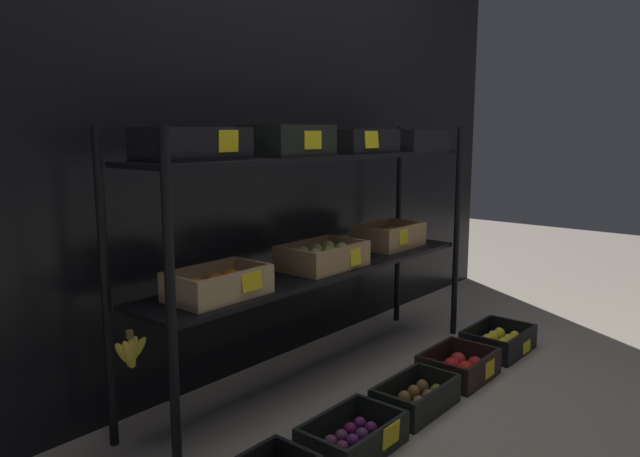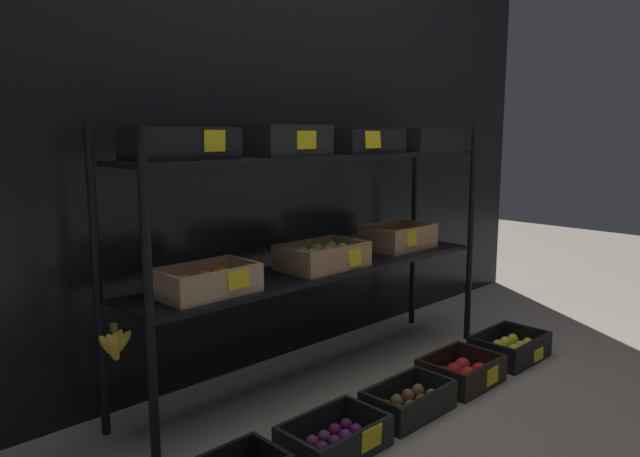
{
  "view_description": "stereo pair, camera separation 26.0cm",
  "coord_description": "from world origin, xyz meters",
  "px_view_note": "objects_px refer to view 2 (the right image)",
  "views": [
    {
      "loc": [
        -1.97,
        -1.65,
        1.1
      ],
      "look_at": [
        0.0,
        0.0,
        0.68
      ],
      "focal_mm": 33.63,
      "sensor_mm": 36.0,
      "label": 1
    },
    {
      "loc": [
        -1.79,
        -1.84,
        1.1
      ],
      "look_at": [
        0.0,
        0.0,
        0.68
      ],
      "focal_mm": 33.63,
      "sensor_mm": 36.0,
      "label": 2
    }
  ],
  "objects_px": {
    "display_rack": "(322,208)",
    "crate_ground_center_kiwi": "(409,403)",
    "crate_ground_lemon": "(509,349)",
    "crate_ground_apple_red": "(461,373)",
    "crate_ground_plum": "(334,441)"
  },
  "relations": [
    {
      "from": "display_rack",
      "to": "crate_ground_center_kiwi",
      "type": "distance_m",
      "value": 0.88
    },
    {
      "from": "display_rack",
      "to": "crate_ground_plum",
      "type": "xyz_separation_m",
      "value": [
        -0.41,
        -0.49,
        -0.73
      ]
    },
    {
      "from": "crate_ground_plum",
      "to": "crate_ground_apple_red",
      "type": "bearing_deg",
      "value": 0.66
    },
    {
      "from": "display_rack",
      "to": "crate_ground_apple_red",
      "type": "xyz_separation_m",
      "value": [
        0.39,
        -0.48,
        -0.73
      ]
    },
    {
      "from": "display_rack",
      "to": "crate_ground_lemon",
      "type": "xyz_separation_m",
      "value": [
        0.82,
        -0.48,
        -0.73
      ]
    },
    {
      "from": "crate_ground_center_kiwi",
      "to": "crate_ground_lemon",
      "type": "distance_m",
      "value": 0.82
    },
    {
      "from": "display_rack",
      "to": "crate_ground_center_kiwi",
      "type": "relative_size",
      "value": 5.37
    },
    {
      "from": "display_rack",
      "to": "crate_ground_center_kiwi",
      "type": "xyz_separation_m",
      "value": [
        -0.0,
        -0.49,
        -0.73
      ]
    },
    {
      "from": "crate_ground_apple_red",
      "to": "crate_ground_plum",
      "type": "bearing_deg",
      "value": -179.34
    },
    {
      "from": "crate_ground_center_kiwi",
      "to": "crate_ground_lemon",
      "type": "height_order",
      "value": "crate_ground_lemon"
    },
    {
      "from": "display_rack",
      "to": "crate_ground_lemon",
      "type": "distance_m",
      "value": 1.19
    },
    {
      "from": "crate_ground_apple_red",
      "to": "crate_ground_lemon",
      "type": "bearing_deg",
      "value": -0.4
    },
    {
      "from": "display_rack",
      "to": "crate_ground_plum",
      "type": "height_order",
      "value": "display_rack"
    },
    {
      "from": "display_rack",
      "to": "crate_ground_lemon",
      "type": "bearing_deg",
      "value": -30.39
    },
    {
      "from": "crate_ground_plum",
      "to": "crate_ground_center_kiwi",
      "type": "bearing_deg",
      "value": -0.84
    }
  ]
}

